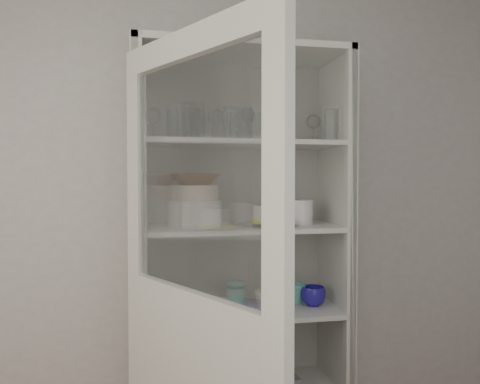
{
  "coord_description": "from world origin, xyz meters",
  "views": [
    {
      "loc": [
        -0.22,
        -0.94,
        1.49
      ],
      "look_at": [
        0.2,
        1.27,
        1.42
      ],
      "focal_mm": 35.0,
      "sensor_mm": 36.0,
      "label": 1
    }
  ],
  "objects_px": {
    "goblet_3": "(313,128)",
    "glass_platter": "(269,224)",
    "plate_stack_back": "(188,217)",
    "teal_jar": "(236,295)",
    "white_ramekin": "(269,212)",
    "mug_teal": "(296,294)",
    "goblet_2": "(247,125)",
    "pantry_cabinet": "(238,288)",
    "mug_blue": "(313,296)",
    "cream_dish": "(236,382)",
    "white_canister": "(154,297)",
    "grey_bowl_stack": "(300,212)",
    "goblet_1": "(216,125)",
    "terracotta_bowl": "(195,179)",
    "plate_stack_front": "(195,213)",
    "mug_white": "(266,301)",
    "goblet_0": "(153,123)",
    "cream_bowl": "(195,193)",
    "cupboard_door": "(194,357)",
    "measuring_cups": "(201,310)",
    "tin_box": "(280,382)"
  },
  "relations": [
    {
      "from": "mug_blue",
      "to": "plate_stack_front",
      "type": "bearing_deg",
      "value": 171.73
    },
    {
      "from": "measuring_cups",
      "to": "tin_box",
      "type": "height_order",
      "value": "measuring_cups"
    },
    {
      "from": "mug_teal",
      "to": "tin_box",
      "type": "bearing_deg",
      "value": -163.99
    },
    {
      "from": "plate_stack_back",
      "to": "mug_white",
      "type": "bearing_deg",
      "value": -33.36
    },
    {
      "from": "goblet_2",
      "to": "white_ramekin",
      "type": "relative_size",
      "value": 1.17
    },
    {
      "from": "goblet_3",
      "to": "white_canister",
      "type": "relative_size",
      "value": 1.45
    },
    {
      "from": "goblet_1",
      "to": "grey_bowl_stack",
      "type": "relative_size",
      "value": 1.5
    },
    {
      "from": "cupboard_door",
      "to": "plate_stack_back",
      "type": "distance_m",
      "value": 0.85
    },
    {
      "from": "plate_stack_back",
      "to": "teal_jar",
      "type": "height_order",
      "value": "plate_stack_back"
    },
    {
      "from": "goblet_1",
      "to": "glass_platter",
      "type": "xyz_separation_m",
      "value": [
        0.24,
        -0.12,
        -0.48
      ]
    },
    {
      "from": "goblet_1",
      "to": "terracotta_bowl",
      "type": "relative_size",
      "value": 0.82
    },
    {
      "from": "pantry_cabinet",
      "to": "grey_bowl_stack",
      "type": "bearing_deg",
      "value": -15.09
    },
    {
      "from": "terracotta_bowl",
      "to": "mug_blue",
      "type": "xyz_separation_m",
      "value": [
        0.58,
        -0.01,
        -0.57
      ]
    },
    {
      "from": "pantry_cabinet",
      "to": "plate_stack_back",
      "type": "xyz_separation_m",
      "value": [
        -0.24,
        0.06,
        0.36
      ]
    },
    {
      "from": "white_ramekin",
      "to": "mug_teal",
      "type": "height_order",
      "value": "white_ramekin"
    },
    {
      "from": "mug_blue",
      "to": "cream_dish",
      "type": "distance_m",
      "value": 0.56
    },
    {
      "from": "white_ramekin",
      "to": "goblet_2",
      "type": "bearing_deg",
      "value": 121.49
    },
    {
      "from": "terracotta_bowl",
      "to": "mug_teal",
      "type": "xyz_separation_m",
      "value": [
        0.51,
        0.05,
        -0.57
      ]
    },
    {
      "from": "cream_bowl",
      "to": "white_ramekin",
      "type": "bearing_deg",
      "value": -1.66
    },
    {
      "from": "cream_bowl",
      "to": "cupboard_door",
      "type": "bearing_deg",
      "value": -95.64
    },
    {
      "from": "goblet_3",
      "to": "terracotta_bowl",
      "type": "distance_m",
      "value": 0.7
    },
    {
      "from": "teal_jar",
      "to": "terracotta_bowl",
      "type": "bearing_deg",
      "value": -165.34
    },
    {
      "from": "mug_blue",
      "to": "cream_dish",
      "type": "relative_size",
      "value": 0.54
    },
    {
      "from": "cream_dish",
      "to": "teal_jar",
      "type": "bearing_deg",
      "value": 86.05
    },
    {
      "from": "mug_blue",
      "to": "white_ramekin",
      "type": "bearing_deg",
      "value": 172.64
    },
    {
      "from": "teal_jar",
      "to": "white_canister",
      "type": "xyz_separation_m",
      "value": [
        -0.39,
        0.02,
        0.0
      ]
    },
    {
      "from": "mug_white",
      "to": "terracotta_bowl",
      "type": "bearing_deg",
      "value": 174.15
    },
    {
      "from": "teal_jar",
      "to": "grey_bowl_stack",
      "type": "bearing_deg",
      "value": -7.31
    },
    {
      "from": "cream_bowl",
      "to": "grey_bowl_stack",
      "type": "relative_size",
      "value": 1.82
    },
    {
      "from": "cream_bowl",
      "to": "cream_dish",
      "type": "relative_size",
      "value": 1.0
    },
    {
      "from": "goblet_2",
      "to": "cream_bowl",
      "type": "xyz_separation_m",
      "value": [
        -0.27,
        -0.12,
        -0.33
      ]
    },
    {
      "from": "pantry_cabinet",
      "to": "plate_stack_back",
      "type": "relative_size",
      "value": 11.11
    },
    {
      "from": "pantry_cabinet",
      "to": "goblet_2",
      "type": "bearing_deg",
      "value": 26.99
    },
    {
      "from": "mug_blue",
      "to": "cream_dish",
      "type": "height_order",
      "value": "mug_blue"
    },
    {
      "from": "plate_stack_front",
      "to": "mug_teal",
      "type": "height_order",
      "value": "plate_stack_front"
    },
    {
      "from": "goblet_3",
      "to": "glass_platter",
      "type": "height_order",
      "value": "goblet_3"
    },
    {
      "from": "mug_blue",
      "to": "terracotta_bowl",
      "type": "bearing_deg",
      "value": 171.73
    },
    {
      "from": "terracotta_bowl",
      "to": "glass_platter",
      "type": "relative_size",
      "value": 0.78
    },
    {
      "from": "cream_bowl",
      "to": "cream_dish",
      "type": "xyz_separation_m",
      "value": [
        0.2,
        0.03,
        -0.93
      ]
    },
    {
      "from": "goblet_2",
      "to": "tin_box",
      "type": "relative_size",
      "value": 1.06
    },
    {
      "from": "goblet_1",
      "to": "mug_teal",
      "type": "height_order",
      "value": "goblet_1"
    },
    {
      "from": "cupboard_door",
      "to": "goblet_2",
      "type": "relative_size",
      "value": 10.63
    },
    {
      "from": "white_ramekin",
      "to": "cream_dish",
      "type": "xyz_separation_m",
      "value": [
        -0.15,
        0.04,
        -0.83
      ]
    },
    {
      "from": "goblet_1",
      "to": "glass_platter",
      "type": "relative_size",
      "value": 0.63
    },
    {
      "from": "goblet_0",
      "to": "plate_stack_front",
      "type": "relative_size",
      "value": 0.71
    },
    {
      "from": "pantry_cabinet",
      "to": "white_canister",
      "type": "distance_m",
      "value": 0.41
    },
    {
      "from": "glass_platter",
      "to": "mug_white",
      "type": "relative_size",
      "value": 2.62
    },
    {
      "from": "white_canister",
      "to": "cream_dish",
      "type": "bearing_deg",
      "value": -6.67
    },
    {
      "from": "goblet_1",
      "to": "mug_blue",
      "type": "height_order",
      "value": "goblet_1"
    },
    {
      "from": "grey_bowl_stack",
      "to": "white_canister",
      "type": "height_order",
      "value": "grey_bowl_stack"
    }
  ]
}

